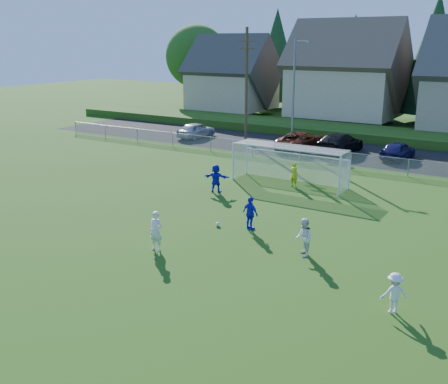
{
  "coord_description": "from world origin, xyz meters",
  "views": [
    {
      "loc": [
        13.62,
        -13.88,
        8.87
      ],
      "look_at": [
        0.0,
        8.0,
        1.4
      ],
      "focal_mm": 42.0,
      "sensor_mm": 36.0,
      "label": 1
    }
  ],
  "objects": [
    {
      "name": "player_white_c",
      "position": [
        10.06,
        2.66,
        0.72
      ],
      "size": [
        1.07,
        0.99,
        1.44
      ],
      "primitive_type": "imported",
      "rotation": [
        0.0,
        0.0,
        3.78
      ],
      "color": "silver",
      "rests_on": "ground"
    },
    {
      "name": "player_white_b",
      "position": [
        5.52,
        5.54,
        0.84
      ],
      "size": [
        0.98,
        1.03,
        1.68
      ],
      "primitive_type": "imported",
      "rotation": [
        0.0,
        0.0,
        -0.97
      ],
      "color": "silver",
      "rests_on": "ground"
    },
    {
      "name": "soccer_ball",
      "position": [
        0.41,
        6.75,
        0.11
      ],
      "size": [
        0.22,
        0.22,
        0.22
      ],
      "primitive_type": "sphere",
      "color": "white",
      "rests_on": "ground"
    },
    {
      "name": "chainlink_fence",
      "position": [
        0.0,
        22.0,
        0.63
      ],
      "size": [
        52.06,
        0.06,
        1.2
      ],
      "color": "gray",
      "rests_on": "ground"
    },
    {
      "name": "car_a",
      "position": [
        -14.61,
        26.49,
        0.73
      ],
      "size": [
        2.01,
        4.38,
        1.46
      ],
      "primitive_type": "imported",
      "rotation": [
        0.0,
        0.0,
        3.07
      ],
      "color": "#ABACB3",
      "rests_on": "ground"
    },
    {
      "name": "houses_row",
      "position": [
        1.97,
        42.46,
        7.33
      ],
      "size": [
        53.9,
        11.45,
        13.27
      ],
      "color": "tan",
      "rests_on": "ground"
    },
    {
      "name": "asphalt_lot",
      "position": [
        0.0,
        27.5,
        0.01
      ],
      "size": [
        60.0,
        60.0,
        0.0
      ],
      "primitive_type": "plane",
      "color": "black",
      "rests_on": "ground"
    },
    {
      "name": "utility_pole",
      "position": [
        -9.5,
        27.0,
        5.15
      ],
      "size": [
        1.6,
        0.26,
        10.0
      ],
      "color": "#473321",
      "rests_on": "ground"
    },
    {
      "name": "grass_embankment",
      "position": [
        0.0,
        35.0,
        0.4
      ],
      "size": [
        70.0,
        6.0,
        0.8
      ],
      "primitive_type": "cube",
      "color": "#1E420F",
      "rests_on": "ground"
    },
    {
      "name": "car_d",
      "position": [
        -0.68,
        26.99,
        0.82
      ],
      "size": [
        2.74,
        5.81,
        1.64
      ],
      "primitive_type": "imported",
      "rotation": [
        0.0,
        0.0,
        3.06
      ],
      "color": "black",
      "rests_on": "ground"
    },
    {
      "name": "car_e",
      "position": [
        4.02,
        27.07,
        0.7
      ],
      "size": [
        2.1,
        4.25,
        1.39
      ],
      "primitive_type": "imported",
      "rotation": [
        0.0,
        0.0,
        3.03
      ],
      "color": "#181549",
      "rests_on": "ground"
    },
    {
      "name": "car_c",
      "position": [
        -3.86,
        26.46,
        0.77
      ],
      "size": [
        2.82,
        5.67,
        1.54
      ],
      "primitive_type": "imported",
      "rotation": [
        0.0,
        0.0,
        3.09
      ],
      "color": "#4E1708",
      "rests_on": "ground"
    },
    {
      "name": "soccer_goal",
      "position": [
        0.0,
        16.05,
        1.63
      ],
      "size": [
        7.42,
        1.9,
        2.5
      ],
      "color": "white",
      "rests_on": "ground"
    },
    {
      "name": "goalkeeper",
      "position": [
        0.53,
        15.5,
        0.77
      ],
      "size": [
        0.62,
        0.47,
        1.54
      ],
      "primitive_type": "imported",
      "rotation": [
        0.0,
        0.0,
        2.95
      ],
      "color": "#B4C617",
      "rests_on": "ground"
    },
    {
      "name": "ground",
      "position": [
        0.0,
        0.0,
        0.0
      ],
      "size": [
        160.0,
        160.0,
        0.0
      ],
      "primitive_type": "plane",
      "color": "#193D0C",
      "rests_on": "ground"
    },
    {
      "name": "streetlight",
      "position": [
        -4.45,
        26.0,
        4.84
      ],
      "size": [
        1.38,
        0.18,
        9.0
      ],
      "color": "slate",
      "rests_on": "ground"
    },
    {
      "name": "player_blue_b",
      "position": [
        -2.97,
        11.85,
        0.86
      ],
      "size": [
        1.67,
        0.92,
        1.72
      ],
      "primitive_type": "imported",
      "rotation": [
        0.0,
        0.0,
        3.41
      ],
      "color": "#1414BF",
      "rests_on": "ground"
    },
    {
      "name": "player_white_a",
      "position": [
        -0.2,
        2.72,
        0.89
      ],
      "size": [
        0.68,
        0.47,
        1.78
      ],
      "primitive_type": "imported",
      "rotation": [
        0.0,
        0.0,
        0.07
      ],
      "color": "silver",
      "rests_on": "ground"
    },
    {
      "name": "tree_row",
      "position": [
        1.04,
        48.74,
        6.91
      ],
      "size": [
        65.98,
        12.36,
        13.8
      ],
      "color": "#382616",
      "rests_on": "ground"
    },
    {
      "name": "player_blue_a",
      "position": [
        2.01,
        7.2,
        0.83
      ],
      "size": [
        1.04,
        0.67,
        1.65
      ],
      "primitive_type": "imported",
      "rotation": [
        0.0,
        0.0,
        2.84
      ],
      "color": "#1414BF",
      "rests_on": "ground"
    }
  ]
}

